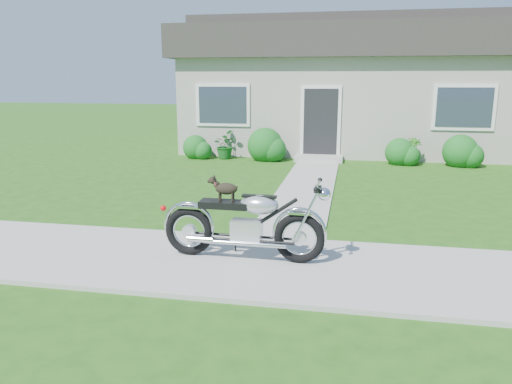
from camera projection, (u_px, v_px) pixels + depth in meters
ground at (390, 274)px, 6.23m from camera, size 80.00×80.00×0.00m
sidewalk at (391, 273)px, 6.22m from camera, size 24.00×2.20×0.04m
walkway at (307, 186)px, 11.29m from camera, size 1.20×8.00×0.03m
house at (371, 85)px, 17.23m from camera, size 12.60×7.03×4.50m
shrub_row at (376, 150)px, 14.25m from camera, size 10.71×1.05×1.05m
potted_plant_left at (224, 145)px, 15.13m from camera, size 0.93×0.98×0.84m
potted_plant_right at (413, 151)px, 14.11m from camera, size 0.50×0.50×0.76m
motorcycle_with_dog at (246, 223)px, 6.54m from camera, size 2.22×0.60×1.10m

